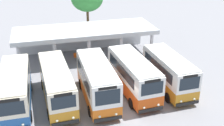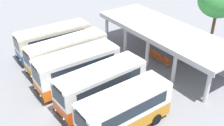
# 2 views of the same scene
# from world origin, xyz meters

# --- Properties ---
(ground_plane) EXTENTS (180.00, 180.00, 0.00)m
(ground_plane) POSITION_xyz_m (0.00, 0.00, 0.00)
(ground_plane) COLOR gray
(city_bus_nearest_orange) EXTENTS (2.42, 7.89, 3.10)m
(city_bus_nearest_orange) POSITION_xyz_m (-7.99, 2.90, 1.72)
(city_bus_nearest_orange) COLOR black
(city_bus_nearest_orange) RESTS_ON ground
(city_bus_second_in_row) EXTENTS (2.52, 8.17, 3.08)m
(city_bus_second_in_row) POSITION_xyz_m (-4.69, 2.85, 1.71)
(city_bus_second_in_row) COLOR black
(city_bus_second_in_row) RESTS_ON ground
(city_bus_middle_cream) EXTENTS (2.41, 7.50, 3.35)m
(city_bus_middle_cream) POSITION_xyz_m (-1.39, 2.20, 1.85)
(city_bus_middle_cream) COLOR black
(city_bus_middle_cream) RESTS_ON ground
(city_bus_fourth_amber) EXTENTS (2.66, 7.63, 3.26)m
(city_bus_fourth_amber) POSITION_xyz_m (1.91, 2.51, 1.80)
(city_bus_fourth_amber) COLOR black
(city_bus_fourth_amber) RESTS_ON ground
(city_bus_fifth_blue) EXTENTS (2.43, 7.09, 3.21)m
(city_bus_fifth_blue) POSITION_xyz_m (5.21, 2.33, 1.77)
(city_bus_fifth_blue) COLOR black
(city_bus_fifth_blue) RESTS_ON ground
(terminal_canopy) EXTENTS (15.74, 5.51, 3.40)m
(terminal_canopy) POSITION_xyz_m (-0.64, 12.36, 2.62)
(terminal_canopy) COLOR silver
(terminal_canopy) RESTS_ON ground
(waiting_chair_end_by_column) EXTENTS (0.45, 0.45, 0.86)m
(waiting_chair_end_by_column) POSITION_xyz_m (-1.93, 11.00, 0.52)
(waiting_chair_end_by_column) COLOR slate
(waiting_chair_end_by_column) RESTS_ON ground
(waiting_chair_second_from_end) EXTENTS (0.45, 0.45, 0.86)m
(waiting_chair_second_from_end) POSITION_xyz_m (-1.38, 11.10, 0.52)
(waiting_chair_second_from_end) COLOR slate
(waiting_chair_second_from_end) RESTS_ON ground
(waiting_chair_middle_seat) EXTENTS (0.45, 0.45, 0.86)m
(waiting_chair_middle_seat) POSITION_xyz_m (-0.82, 11.02, 0.52)
(waiting_chair_middle_seat) COLOR slate
(waiting_chair_middle_seat) RESTS_ON ground
(waiting_chair_fourth_seat) EXTENTS (0.45, 0.45, 0.86)m
(waiting_chair_fourth_seat) POSITION_xyz_m (-0.27, 11.00, 0.52)
(waiting_chair_fourth_seat) COLOR slate
(waiting_chair_fourth_seat) RESTS_ON ground
(waiting_chair_fifth_seat) EXTENTS (0.45, 0.45, 0.86)m
(waiting_chair_fifth_seat) POSITION_xyz_m (0.29, 11.08, 0.52)
(waiting_chair_fifth_seat) COLOR slate
(waiting_chair_fifth_seat) RESTS_ON ground
(waiting_chair_far_end_seat) EXTENTS (0.45, 0.45, 0.86)m
(waiting_chair_far_end_seat) POSITION_xyz_m (0.85, 11.01, 0.52)
(waiting_chair_far_end_seat) COLOR slate
(waiting_chair_far_end_seat) RESTS_ON ground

